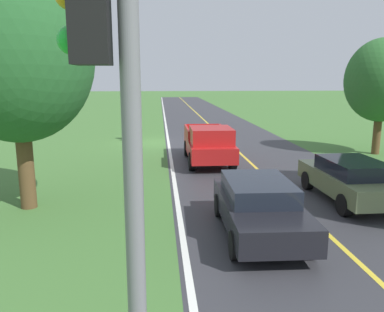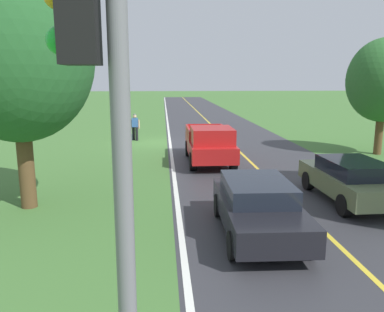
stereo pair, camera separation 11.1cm
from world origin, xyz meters
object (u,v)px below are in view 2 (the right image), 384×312
sedan_ahead_same_lane (258,206)px  tree_verge_side (17,55)px  sedan_mid_oncoming (351,179)px  suitcase_carried (129,137)px  traffic_light_mast (102,136)px  hitchhiker_walking (135,125)px  pickup_truck_passing (210,143)px  tree_far_side_near (384,81)px

sedan_ahead_same_lane → tree_verge_side: tree_verge_side is taller
sedan_mid_oncoming → tree_verge_side: tree_verge_side is taller
tree_verge_side → sedan_mid_oncoming: bearing=179.0°
suitcase_carried → traffic_light_mast: traffic_light_mast is taller
hitchhiker_walking → sedan_mid_oncoming: size_ratio=0.40×
hitchhiker_walking → suitcase_carried: (0.42, 0.09, -0.78)m
pickup_truck_passing → tree_verge_side: 9.55m
hitchhiker_walking → traffic_light_mast: bearing=93.4°
suitcase_carried → tree_verge_side: bearing=-9.3°
suitcase_carried → traffic_light_mast: 22.56m
sedan_ahead_same_lane → hitchhiker_walking: bearing=-75.1°
tree_verge_side → pickup_truck_passing: bearing=-137.2°
sedan_ahead_same_lane → sedan_mid_oncoming: bearing=-146.4°
hitchhiker_walking → pickup_truck_passing: pickup_truck_passing is taller
pickup_truck_passing → tree_far_side_near: (-9.24, -1.55, 2.92)m
pickup_truck_passing → traffic_light_mast: bearing=79.8°
hitchhiker_walking → tree_verge_side: size_ratio=0.24×
sedan_ahead_same_lane → tree_verge_side: size_ratio=0.61×
tree_far_side_near → sedan_ahead_same_lane: 13.96m
tree_far_side_near → sedan_mid_oncoming: size_ratio=1.37×
pickup_truck_passing → sedan_mid_oncoming: bearing=122.4°
sedan_mid_oncoming → sedan_ahead_same_lane: bearing=33.6°
suitcase_carried → sedan_ahead_same_lane: sedan_ahead_same_lane is taller
traffic_light_mast → sedan_ahead_same_lane: size_ratio=1.17×
hitchhiker_walking → sedan_ahead_same_lane: bearing=104.9°
hitchhiker_walking → sedan_mid_oncoming: 15.66m
pickup_truck_passing → sedan_mid_oncoming: size_ratio=1.22×
pickup_truck_passing → traffic_light_mast: traffic_light_mast is taller
pickup_truck_passing → tree_verge_side: (6.46, 5.99, 3.70)m
suitcase_carried → tree_verge_side: (2.01, 13.23, 4.46)m
sedan_mid_oncoming → tree_verge_side: 11.09m
pickup_truck_passing → tree_far_side_near: bearing=-170.5°
suitcase_carried → sedan_ahead_same_lane: bearing=15.7°
hitchhiker_walking → sedan_ahead_same_lane: size_ratio=0.39×
pickup_truck_passing → traffic_light_mast: (2.69, 15.00, 2.59)m
traffic_light_mast → sedan_ahead_same_lane: (-2.90, -6.37, -2.80)m
pickup_truck_passing → sedan_ahead_same_lane: pickup_truck_passing is taller
tree_far_side_near → pickup_truck_passing: bearing=9.5°
traffic_light_mast → tree_far_side_near: 20.40m
tree_verge_side → hitchhiker_walking: bearing=-100.4°
tree_far_side_near → sedan_ahead_same_lane: (9.03, 10.18, -3.13)m
hitchhiker_walking → tree_verge_side: (2.43, 13.31, 3.68)m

